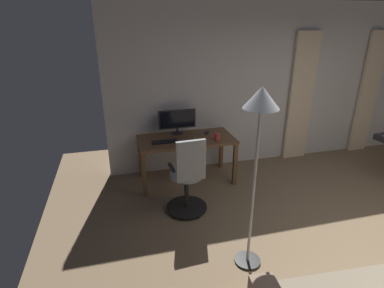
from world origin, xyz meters
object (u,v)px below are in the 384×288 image
(cell_phone_face_up, at_px, (207,133))
(computer_keyboard, at_px, (165,142))
(computer_mouse, at_px, (195,141))
(mug_coffee, at_px, (217,137))
(desk, at_px, (186,143))
(floor_lamp, at_px, (260,120))
(office_chair, at_px, (188,179))
(computer_monitor, at_px, (177,120))

(cell_phone_face_up, bearing_deg, computer_keyboard, 41.40)
(computer_mouse, height_order, mug_coffee, mug_coffee)
(computer_keyboard, bearing_deg, computer_mouse, 167.74)
(desk, distance_m, computer_keyboard, 0.38)
(cell_phone_face_up, relative_size, floor_lamp, 0.08)
(desk, height_order, cell_phone_face_up, cell_phone_face_up)
(office_chair, height_order, computer_mouse, office_chair)
(desk, xyz_separation_m, mug_coffee, (-0.44, 0.19, 0.14))
(computer_mouse, distance_m, mug_coffee, 0.36)
(computer_keyboard, distance_m, computer_mouse, 0.45)
(desk, bearing_deg, floor_lamp, 96.33)
(desk, bearing_deg, computer_mouse, 113.48)
(mug_coffee, bearing_deg, computer_monitor, -39.72)
(desk, distance_m, cell_phone_face_up, 0.41)
(desk, relative_size, computer_monitor, 2.48)
(mug_coffee, bearing_deg, computer_mouse, 0.24)
(computer_mouse, xyz_separation_m, cell_phone_face_up, (-0.29, -0.34, -0.01))
(computer_mouse, relative_size, floor_lamp, 0.05)
(office_chair, relative_size, computer_mouse, 10.99)
(desk, xyz_separation_m, office_chair, (0.19, 0.89, -0.14))
(computer_monitor, xyz_separation_m, floor_lamp, (-0.30, 2.18, 0.64))
(desk, bearing_deg, computer_keyboard, 15.81)
(desk, height_order, computer_keyboard, computer_keyboard)
(desk, height_order, office_chair, office_chair)
(computer_monitor, relative_size, cell_phone_face_up, 4.17)
(desk, height_order, mug_coffee, mug_coffee)
(mug_coffee, bearing_deg, office_chair, 47.90)
(cell_phone_face_up, xyz_separation_m, mug_coffee, (-0.06, 0.34, 0.05))
(cell_phone_face_up, bearing_deg, office_chair, 84.29)
(desk, xyz_separation_m, computer_keyboard, (0.35, 0.10, 0.10))
(desk, bearing_deg, cell_phone_face_up, -159.31)
(computer_monitor, bearing_deg, computer_mouse, 111.46)
(office_chair, xyz_separation_m, computer_monitor, (-0.10, -1.13, 0.46))
(office_chair, distance_m, mug_coffee, 0.98)
(computer_monitor, distance_m, computer_keyboard, 0.48)
(computer_keyboard, bearing_deg, computer_monitor, -127.75)
(computer_mouse, bearing_deg, office_chair, 68.39)
(office_chair, relative_size, computer_monitor, 1.83)
(mug_coffee, relative_size, floor_lamp, 0.07)
(office_chair, distance_m, computer_monitor, 1.22)
(desk, relative_size, cell_phone_face_up, 10.34)
(computer_monitor, distance_m, mug_coffee, 0.70)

